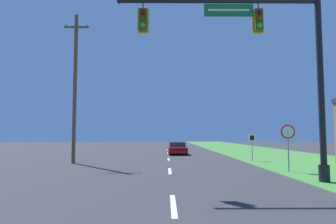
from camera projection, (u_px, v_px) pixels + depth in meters
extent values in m
cube|color=#428438|center=(265.00, 153.00, 32.46)|extent=(10.00, 110.00, 0.04)
cube|color=silver|center=(173.00, 205.00, 8.46)|extent=(0.16, 2.80, 0.01)
cube|color=silver|center=(170.00, 171.00, 16.44)|extent=(0.16, 2.80, 0.01)
cube|color=silver|center=(169.00, 159.00, 24.41)|extent=(0.16, 2.80, 0.01)
cube|color=silver|center=(168.00, 153.00, 32.39)|extent=(0.16, 2.80, 0.01)
cube|color=silver|center=(168.00, 150.00, 40.36)|extent=(0.16, 2.80, 0.01)
cylinder|color=black|center=(324.00, 173.00, 12.48)|extent=(0.44, 0.44, 0.70)
cylinder|color=black|center=(321.00, 83.00, 12.77)|extent=(0.26, 0.26, 8.35)
cylinder|color=black|center=(219.00, 1.00, 13.02)|extent=(8.65, 0.16, 0.16)
sphere|color=black|center=(119.00, 1.00, 12.99)|extent=(0.21, 0.21, 0.21)
cube|color=#196B33|center=(229.00, 10.00, 12.99)|extent=(2.14, 0.06, 0.55)
cube|color=white|center=(229.00, 10.00, 12.95)|extent=(1.80, 0.01, 0.08)
cylinder|color=#4C4214|center=(143.00, 5.00, 12.98)|extent=(0.06, 0.06, 0.35)
cube|color=yellow|center=(143.00, 21.00, 13.07)|extent=(0.50, 0.03, 1.11)
cube|color=#4C4214|center=(143.00, 20.00, 12.93)|extent=(0.34, 0.24, 0.95)
sphere|color=#4C0F0C|center=(143.00, 12.00, 12.81)|extent=(0.22, 0.22, 0.22)
sphere|color=#51380F|center=(143.00, 18.00, 12.79)|extent=(0.22, 0.22, 0.22)
sphere|color=green|center=(143.00, 25.00, 12.77)|extent=(0.22, 0.22, 0.22)
cylinder|color=#4C4214|center=(258.00, 5.00, 13.01)|extent=(0.06, 0.06, 0.35)
cube|color=yellow|center=(258.00, 21.00, 13.10)|extent=(0.50, 0.03, 1.11)
cube|color=#4C4214|center=(259.00, 20.00, 12.96)|extent=(0.34, 0.24, 0.95)
sphere|color=#4C0F0C|center=(259.00, 12.00, 12.85)|extent=(0.22, 0.22, 0.22)
sphere|color=#51380F|center=(260.00, 19.00, 12.82)|extent=(0.22, 0.22, 0.22)
sphere|color=green|center=(260.00, 25.00, 12.80)|extent=(0.22, 0.22, 0.22)
cylinder|color=black|center=(184.00, 150.00, 32.10)|extent=(0.22, 0.64, 0.64)
cylinder|color=black|center=(169.00, 151.00, 32.05)|extent=(0.22, 0.64, 0.64)
cylinder|color=black|center=(186.00, 152.00, 29.29)|extent=(0.22, 0.64, 0.64)
cylinder|color=black|center=(170.00, 152.00, 29.24)|extent=(0.22, 0.64, 0.64)
cube|color=#AD1414|center=(177.00, 149.00, 30.68)|extent=(1.93, 4.27, 0.55)
cube|color=#283342|center=(177.00, 145.00, 30.83)|extent=(1.65, 1.82, 0.42)
cube|color=#AD1414|center=(177.00, 143.00, 30.84)|extent=(1.61, 1.78, 0.06)
cube|color=#B71414|center=(179.00, 150.00, 28.61)|extent=(1.68, 0.10, 0.14)
cylinder|color=gray|center=(288.00, 151.00, 15.96)|extent=(0.07, 0.07, 2.20)
cylinder|color=red|center=(288.00, 132.00, 16.04)|extent=(0.76, 0.04, 0.76)
cylinder|color=white|center=(288.00, 132.00, 16.01)|extent=(0.61, 0.01, 0.61)
cylinder|color=gray|center=(252.00, 147.00, 22.68)|extent=(0.06, 0.06, 2.00)
cube|color=white|center=(252.00, 138.00, 22.73)|extent=(0.55, 0.04, 0.60)
cube|color=black|center=(252.00, 138.00, 22.71)|extent=(0.31, 0.01, 0.34)
cylinder|color=brown|center=(75.00, 88.00, 21.44)|extent=(0.26, 0.26, 10.73)
cube|color=brown|center=(76.00, 27.00, 21.78)|extent=(1.80, 0.12, 0.12)
cylinder|color=#333338|center=(66.00, 25.00, 21.78)|extent=(0.08, 0.08, 0.12)
cylinder|color=#333338|center=(87.00, 26.00, 21.79)|extent=(0.08, 0.08, 0.12)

